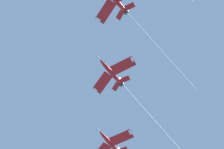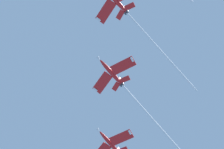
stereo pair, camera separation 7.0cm
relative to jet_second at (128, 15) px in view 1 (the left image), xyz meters
name	(u,v)px [view 1 (the left image)]	position (x,y,z in m)	size (l,w,h in m)	color
jet_second	(128,15)	(0.00, 0.00, 0.00)	(25.53, 42.99, 18.93)	red
jet_third	(125,88)	(-24.46, 7.76, -7.73)	(25.46, 42.22, 19.84)	red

